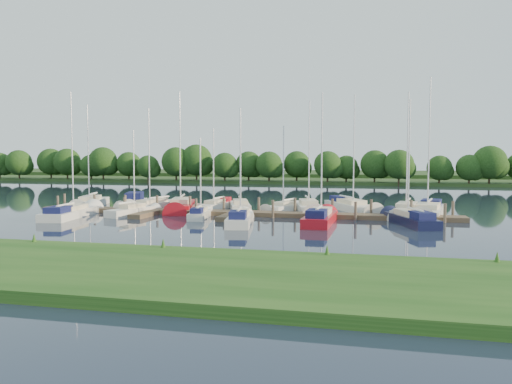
% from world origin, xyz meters
% --- Properties ---
extents(ground, '(260.00, 260.00, 0.00)m').
position_xyz_m(ground, '(0.00, 0.00, 0.00)').
color(ground, '#1B2637').
rests_on(ground, ground).
extents(near_bank, '(90.00, 10.00, 0.50)m').
position_xyz_m(near_bank, '(0.00, -16.00, 0.25)').
color(near_bank, '#1B4614').
rests_on(near_bank, ground).
extents(dock, '(40.00, 6.00, 0.40)m').
position_xyz_m(dock, '(0.00, 7.31, 0.20)').
color(dock, '#4A3829').
rests_on(dock, ground).
extents(mooring_pilings, '(38.24, 2.84, 2.00)m').
position_xyz_m(mooring_pilings, '(0.00, 8.43, 0.60)').
color(mooring_pilings, '#473D33').
rests_on(mooring_pilings, ground).
extents(far_shore, '(180.00, 30.00, 0.60)m').
position_xyz_m(far_shore, '(0.00, 75.00, 0.30)').
color(far_shore, '#213C17').
rests_on(far_shore, ground).
extents(distant_hill, '(220.00, 40.00, 1.40)m').
position_xyz_m(distant_hill, '(0.00, 100.00, 0.70)').
color(distant_hill, '#345023').
rests_on(distant_hill, ground).
extents(treeline, '(146.11, 10.10, 8.28)m').
position_xyz_m(treeline, '(-1.79, 61.70, 4.10)').
color(treeline, '#38281C').
rests_on(treeline, ground).
extents(sailboat_n_0, '(4.17, 9.04, 11.46)m').
position_xyz_m(sailboat_n_0, '(-17.84, 12.20, 0.28)').
color(sailboat_n_0, silver).
rests_on(sailboat_n_0, ground).
extents(motorboat, '(3.93, 7.21, 1.99)m').
position_xyz_m(motorboat, '(-12.99, 12.99, 0.39)').
color(motorboat, silver).
rests_on(motorboat, ground).
extents(sailboat_n_2, '(4.16, 8.58, 10.77)m').
position_xyz_m(sailboat_n_2, '(-10.47, 11.85, 0.26)').
color(sailboat_n_2, silver).
rests_on(sailboat_n_2, ground).
extents(sailboat_n_3, '(4.34, 9.74, 12.31)m').
position_xyz_m(sailboat_n_3, '(-6.73, 10.85, 0.28)').
color(sailboat_n_3, '#B4101C').
rests_on(sailboat_n_3, ground).
extents(sailboat_n_4, '(2.56, 6.79, 8.67)m').
position_xyz_m(sailboat_n_4, '(-3.67, 12.73, 0.32)').
color(sailboat_n_4, silver).
rests_on(sailboat_n_4, ground).
extents(sailboat_n_5, '(3.79, 7.79, 9.99)m').
position_xyz_m(sailboat_n_5, '(-0.80, 12.02, 0.28)').
color(sailboat_n_5, silver).
rests_on(sailboat_n_5, ground).
extents(sailboat_n_6, '(3.54, 6.88, 8.83)m').
position_xyz_m(sailboat_n_6, '(3.57, 12.85, 0.27)').
color(sailboat_n_6, silver).
rests_on(sailboat_n_6, ground).
extents(sailboat_n_7, '(3.75, 8.96, 11.32)m').
position_xyz_m(sailboat_n_7, '(6.00, 12.82, 0.28)').
color(sailboat_n_7, silver).
rests_on(sailboat_n_7, ground).
extents(sailboat_n_8, '(5.84, 9.15, 11.99)m').
position_xyz_m(sailboat_n_8, '(10.11, 14.69, 0.33)').
color(sailboat_n_8, silver).
rests_on(sailboat_n_8, ground).
extents(sailboat_n_9, '(3.46, 9.29, 11.73)m').
position_xyz_m(sailboat_n_9, '(15.27, 11.22, 0.28)').
color(sailboat_n_9, silver).
rests_on(sailboat_n_9, ground).
extents(sailboat_n_10, '(4.17, 10.52, 13.10)m').
position_xyz_m(sailboat_n_10, '(17.21, 11.68, 0.32)').
color(sailboat_n_10, silver).
rests_on(sailboat_n_10, ground).
extents(sailboat_s_0, '(3.33, 9.32, 11.63)m').
position_xyz_m(sailboat_s_0, '(-14.25, 3.32, 0.32)').
color(sailboat_s_0, silver).
rests_on(sailboat_s_0, ground).
extents(sailboat_s_1, '(2.81, 6.35, 8.29)m').
position_xyz_m(sailboat_s_1, '(-9.54, 5.88, 0.28)').
color(sailboat_s_1, silver).
rests_on(sailboat_s_1, ground).
extents(sailboat_s_2, '(2.08, 5.74, 7.42)m').
position_xyz_m(sailboat_s_2, '(-2.67, 5.17, 0.31)').
color(sailboat_s_2, silver).
rests_on(sailboat_s_2, ground).
extents(sailboat_s_3, '(2.87, 7.60, 9.77)m').
position_xyz_m(sailboat_s_3, '(1.83, 2.06, 0.33)').
color(sailboat_s_3, silver).
rests_on(sailboat_s_3, ground).
extents(sailboat_s_4, '(2.26, 8.65, 11.13)m').
position_xyz_m(sailboat_s_4, '(8.07, 4.13, 0.34)').
color(sailboat_s_4, '#B4101C').
rests_on(sailboat_s_4, ground).
extents(sailboat_s_5, '(4.06, 8.10, 10.43)m').
position_xyz_m(sailboat_s_5, '(15.15, 4.99, 0.33)').
color(sailboat_s_5, black).
rests_on(sailboat_s_5, ground).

